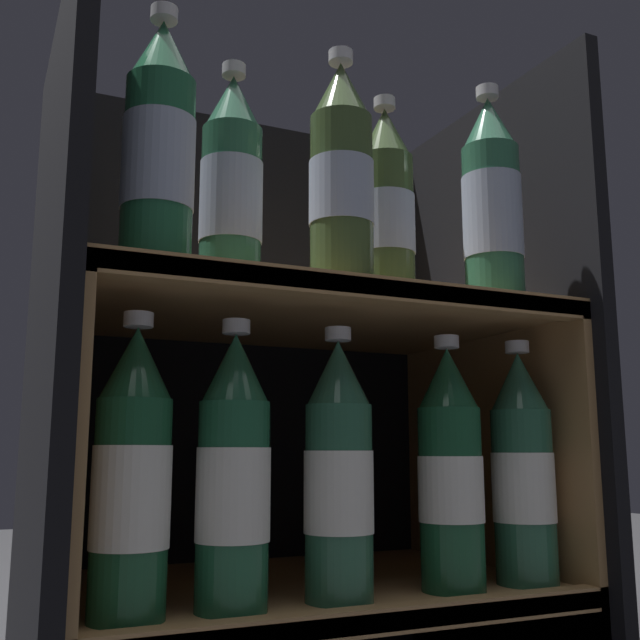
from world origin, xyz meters
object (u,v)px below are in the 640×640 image
bottle_upper_back_0 (231,189)px  bottle_upper_front_2 (492,205)px  bottle_lower_front_4 (523,472)px  bottle_upper_front_1 (341,179)px  bottle_lower_front_1 (233,476)px  bottle_upper_front_0 (159,149)px  bottle_lower_front_2 (339,474)px  bottle_lower_front_0 (132,478)px  bottle_upper_back_1 (386,212)px  bottle_lower_front_3 (450,472)px

bottle_upper_back_0 → bottle_upper_front_2: bearing=-14.6°
bottle_upper_front_2 → bottle_lower_front_4: size_ratio=1.00×
bottle_upper_front_1 → bottle_lower_front_1: bearing=180.0°
bottle_upper_front_0 → bottle_lower_front_2: bottle_upper_front_0 is taller
bottle_upper_front_1 → bottle_lower_front_0: bearing=180.0°
bottle_upper_back_1 → bottle_lower_front_2: (-0.11, -0.08, -0.33)m
bottle_upper_front_0 → bottle_upper_front_2: same height
bottle_lower_front_2 → bottle_lower_front_4: 0.24m
bottle_upper_back_1 → bottle_lower_front_2: 0.35m
bottle_upper_front_2 → bottle_lower_front_3: (-0.07, 0.00, -0.32)m
bottle_lower_front_0 → bottle_lower_front_3: bearing=0.0°
bottle_lower_front_1 → bottle_lower_front_2: same height
bottle_lower_front_2 → bottle_lower_front_1: bearing=180.0°
bottle_upper_front_2 → bottle_upper_back_1: same height
bottle_lower_front_4 → bottle_upper_back_1: bearing=148.6°
bottle_upper_front_1 → bottle_lower_front_0: (-0.22, 0.00, -0.33)m
bottle_upper_back_0 → bottle_lower_front_2: bearing=-39.6°
bottle_upper_front_1 → bottle_lower_front_0: 0.39m
bottle_lower_front_0 → bottle_lower_front_1: same height
bottle_upper_front_1 → bottle_lower_front_4: size_ratio=1.00×
bottle_lower_front_1 → bottle_upper_front_2: bearing=0.0°
bottle_upper_back_0 → bottle_lower_front_1: size_ratio=1.00×
bottle_upper_front_1 → bottle_upper_front_2: 0.21m
bottle_upper_back_1 → bottle_lower_front_4: size_ratio=1.00×
bottle_lower_front_0 → bottle_lower_front_3: 0.35m
bottle_upper_back_0 → bottle_lower_front_0: size_ratio=1.00×
bottle_lower_front_1 → bottle_lower_front_4: size_ratio=1.00×
bottle_upper_front_0 → bottle_upper_front_1: 0.21m
bottle_upper_front_0 → bottle_lower_front_3: bottle_upper_front_0 is taller
bottle_upper_front_0 → bottle_lower_front_4: 0.55m
bottle_lower_front_0 → bottle_lower_front_3: (0.35, 0.00, 0.00)m
bottle_upper_back_0 → bottle_upper_back_1: 0.21m
bottle_lower_front_1 → bottle_lower_front_4: (0.36, 0.00, 0.00)m
bottle_lower_front_2 → bottle_lower_front_3: (0.14, 0.00, 0.00)m
bottle_lower_front_0 → bottle_lower_front_1: size_ratio=1.00×
bottle_upper_front_2 → bottle_lower_front_3: size_ratio=1.00×
bottle_upper_back_0 → bottle_lower_front_3: size_ratio=1.00×
bottle_upper_back_1 → bottle_lower_front_1: size_ratio=1.00×
bottle_upper_back_1 → bottle_lower_front_0: size_ratio=1.00×
bottle_upper_front_1 → bottle_upper_back_1: 0.13m
bottle_upper_back_0 → bottle_upper_back_1: size_ratio=1.00×
bottle_lower_front_4 → bottle_lower_front_2: bearing=-180.0°
bottle_lower_front_1 → bottle_lower_front_3: same height
bottle_lower_front_3 → bottle_upper_front_2: bearing=0.0°
bottle_upper_front_1 → bottle_lower_front_1: 0.35m
bottle_lower_front_3 → bottle_lower_front_4: same height
bottle_lower_front_3 → bottle_upper_front_1: bearing=180.0°
bottle_upper_front_0 → bottle_upper_back_0: same height
bottle_upper_front_1 → bottle_upper_back_1: size_ratio=1.00×
bottle_upper_front_0 → bottle_upper_back_0: size_ratio=1.00×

